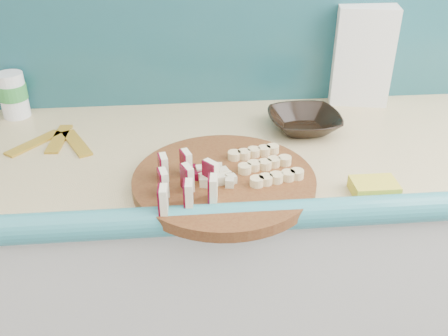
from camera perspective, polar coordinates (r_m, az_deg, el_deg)
name	(u,v)px	position (r m, az deg, el deg)	size (l,w,h in m)	color
kitchen_counter	(191,285)	(1.49, -3.74, -13.22)	(2.20, 0.63, 0.91)	silver
backsplash	(179,16)	(1.41, -5.15, 16.96)	(2.20, 0.02, 0.50)	teal
cutting_board	(224,181)	(1.07, 0.00, -1.49)	(0.39, 0.39, 0.02)	#4E2210
apple_wedges	(184,180)	(1.00, -4.57, -1.42)	(0.12, 0.17, 0.05)	#FDF4CA
apple_chunks	(213,174)	(1.05, -1.26, -0.72)	(0.06, 0.06, 0.02)	beige
banana_slices	(265,164)	(1.09, 4.68, 0.43)	(0.15, 0.17, 0.02)	beige
brown_bowl	(304,122)	(1.32, 9.14, 5.21)	(0.19, 0.19, 0.05)	black
flour_bag	(362,54)	(1.50, 15.46, 12.42)	(0.16, 0.11, 0.27)	white
canister	(13,94)	(1.48, -22.98, 7.77)	(0.08, 0.08, 0.12)	white
sponge	(374,187)	(1.09, 16.77, -2.15)	(0.09, 0.07, 0.03)	yellow
banana_peel	(57,142)	(1.31, -18.59, 2.87)	(0.21, 0.18, 0.01)	#B49122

